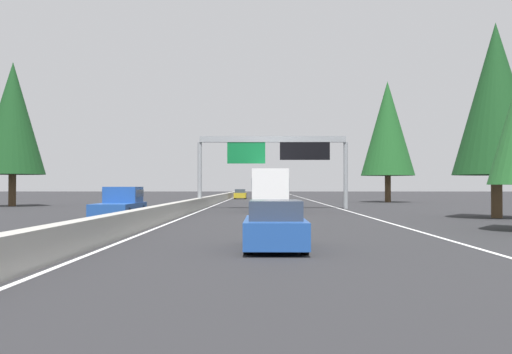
% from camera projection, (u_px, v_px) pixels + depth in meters
% --- Properties ---
extents(ground_plane, '(320.00, 320.00, 0.00)m').
position_uv_depth(ground_plane, '(214.00, 205.00, 61.40)').
color(ground_plane, '#262628').
extents(median_barrier, '(180.00, 0.56, 0.90)m').
position_uv_depth(median_barrier, '(224.00, 197.00, 81.41)').
color(median_barrier, '#9E9B93').
rests_on(median_barrier, ground).
extents(shoulder_stripe_right, '(160.00, 0.16, 0.01)m').
position_uv_depth(shoulder_stripe_right, '(317.00, 202.00, 71.27)').
color(shoulder_stripe_right, silver).
rests_on(shoulder_stripe_right, ground).
extents(shoulder_stripe_median, '(160.00, 0.16, 0.01)m').
position_uv_depth(shoulder_stripe_median, '(223.00, 202.00, 71.40)').
color(shoulder_stripe_median, silver).
rests_on(shoulder_stripe_median, ground).
extents(sign_gantry_overhead, '(0.50, 12.68, 6.11)m').
position_uv_depth(sign_gantry_overhead, '(275.00, 151.00, 50.05)').
color(sign_gantry_overhead, gray).
rests_on(sign_gantry_overhead, ground).
extents(sedan_mid_right, '(4.40, 1.80, 1.47)m').
position_uv_depth(sedan_mid_right, '(275.00, 226.00, 17.75)').
color(sedan_mid_right, '#1E4793').
rests_on(sedan_mid_right, ground).
extents(bus_far_left, '(11.50, 2.55, 3.10)m').
position_uv_depth(bus_far_left, '(270.00, 189.00, 45.68)').
color(bus_far_left, white).
rests_on(bus_far_left, ground).
extents(sedan_far_center, '(4.40, 1.80, 1.47)m').
position_uv_depth(sedan_far_center, '(268.00, 197.00, 70.04)').
color(sedan_far_center, '#1E4793').
rests_on(sedan_far_center, ground).
extents(sedan_mid_left, '(4.40, 1.80, 1.47)m').
position_uv_depth(sedan_mid_left, '(240.00, 194.00, 89.68)').
color(sedan_mid_left, '#AD931E').
rests_on(sedan_mid_left, ground).
extents(box_truck_near_right, '(8.50, 2.40, 2.95)m').
position_uv_depth(box_truck_near_right, '(264.00, 188.00, 95.79)').
color(box_truck_near_right, gold).
rests_on(box_truck_near_right, ground).
extents(oncoming_far, '(5.60, 2.00, 1.86)m').
position_uv_depth(oncoming_far, '(121.00, 204.00, 33.38)').
color(oncoming_far, '#1E4793').
rests_on(oncoming_far, ground).
extents(conifer_right_near, '(5.14, 5.14, 11.68)m').
position_uv_depth(conifer_right_near, '(496.00, 99.00, 35.33)').
color(conifer_right_near, '#4C3823').
rests_on(conifer_right_near, ground).
extents(conifer_right_mid, '(6.36, 6.36, 14.46)m').
position_uv_depth(conifer_right_mid, '(388.00, 129.00, 70.87)').
color(conifer_right_mid, '#4C3823').
rests_on(conifer_right_mid, ground).
extents(conifer_left_near, '(6.06, 6.06, 13.78)m').
position_uv_depth(conifer_left_near, '(13.00, 118.00, 56.57)').
color(conifer_left_near, '#4C3823').
rests_on(conifer_left_near, ground).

